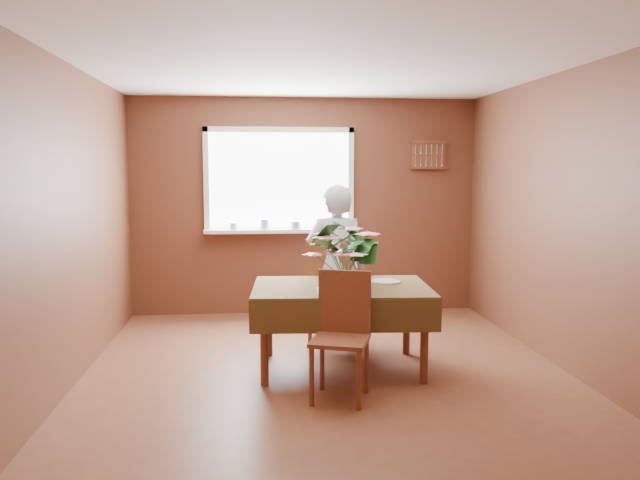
{
  "coord_description": "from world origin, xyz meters",
  "views": [
    {
      "loc": [
        -0.56,
        -4.98,
        1.69
      ],
      "look_at": [
        0.0,
        0.55,
        1.05
      ],
      "focal_mm": 35.0,
      "sensor_mm": 36.0,
      "label": 1
    }
  ],
  "objects": [
    {
      "name": "chair_far",
      "position": [
        0.15,
        0.86,
        0.55
      ],
      "size": [
        0.58,
        0.58,
        1.03
      ],
      "rotation": [
        0.0,
        0.0,
        2.72
      ],
      "color": "brown",
      "rests_on": "floor"
    },
    {
      "name": "ceiling",
      "position": [
        0.0,
        0.0,
        2.5
      ],
      "size": [
        4.5,
        4.5,
        0.0
      ],
      "primitive_type": "plane",
      "rotation": [
        3.14,
        0.0,
        0.0
      ],
      "color": "white",
      "rests_on": "wall_back"
    },
    {
      "name": "wall_front",
      "position": [
        0.0,
        -2.25,
        1.25
      ],
      "size": [
        4.0,
        0.0,
        4.0
      ],
      "primitive_type": "plane",
      "rotation": [
        -1.57,
        0.0,
        0.0
      ],
      "color": "brown",
      "rests_on": "floor"
    },
    {
      "name": "wall_right",
      "position": [
        2.0,
        0.0,
        1.25
      ],
      "size": [
        0.0,
        4.5,
        4.5
      ],
      "primitive_type": "plane",
      "rotation": [
        1.57,
        0.0,
        -1.57
      ],
      "color": "brown",
      "rests_on": "floor"
    },
    {
      "name": "seated_woman",
      "position": [
        0.18,
        0.78,
        0.77
      ],
      "size": [
        0.62,
        0.46,
        1.54
      ],
      "primitive_type": "imported",
      "rotation": [
        0.0,
        0.0,
        2.98
      ],
      "color": "white",
      "rests_on": "floor"
    },
    {
      "name": "flower_bouquet",
      "position": [
        0.14,
        -0.06,
        1.03
      ],
      "size": [
        0.58,
        0.58,
        0.49
      ],
      "rotation": [
        0.0,
        0.0,
        -0.05
      ],
      "color": "white",
      "rests_on": "dining_table"
    },
    {
      "name": "wall_left",
      "position": [
        -2.0,
        0.0,
        1.25
      ],
      "size": [
        0.0,
        4.5,
        4.5
      ],
      "primitive_type": "plane",
      "rotation": [
        1.57,
        0.0,
        1.57
      ],
      "color": "brown",
      "rests_on": "floor"
    },
    {
      "name": "window_assembly",
      "position": [
        -0.29,
        2.2,
        1.36
      ],
      "size": [
        1.72,
        0.2,
        1.22
      ],
      "color": "white",
      "rests_on": "wall_back"
    },
    {
      "name": "spoon_rack",
      "position": [
        1.45,
        2.22,
        1.85
      ],
      "size": [
        0.44,
        0.05,
        0.33
      ],
      "color": "brown",
      "rests_on": "wall_back"
    },
    {
      "name": "chair_near",
      "position": [
        0.05,
        -0.52,
        0.51
      ],
      "size": [
        0.51,
        0.51,
        0.93
      ],
      "rotation": [
        0.0,
        0.0,
        -0.32
      ],
      "color": "brown",
      "rests_on": "floor"
    },
    {
      "name": "floor",
      "position": [
        0.0,
        0.0,
        0.0
      ],
      "size": [
        4.5,
        4.5,
        0.0
      ],
      "primitive_type": "plane",
      "color": "brown",
      "rests_on": "ground"
    },
    {
      "name": "wall_back",
      "position": [
        0.0,
        2.25,
        1.25
      ],
      "size": [
        4.0,
        0.0,
        4.0
      ],
      "primitive_type": "plane",
      "rotation": [
        1.57,
        0.0,
        0.0
      ],
      "color": "brown",
      "rests_on": "floor"
    },
    {
      "name": "table_knife",
      "position": [
        0.27,
        -0.15,
        0.72
      ],
      "size": [
        0.06,
        0.24,
        0.0
      ],
      "primitive_type": "cube",
      "rotation": [
        0.0,
        0.0,
        0.18
      ],
      "color": "silver",
      "rests_on": "dining_table"
    },
    {
      "name": "dining_table",
      "position": [
        0.13,
        0.1,
        0.63
      ],
      "size": [
        1.53,
        1.09,
        0.72
      ],
      "rotation": [
        0.0,
        0.0,
        -0.06
      ],
      "color": "brown",
      "rests_on": "floor"
    },
    {
      "name": "side_plate",
      "position": [
        0.53,
        0.23,
        0.72
      ],
      "size": [
        0.33,
        0.33,
        0.01
      ],
      "primitive_type": "cylinder",
      "rotation": [
        0.0,
        0.0,
        -0.37
      ],
      "color": "white",
      "rests_on": "dining_table"
    }
  ]
}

